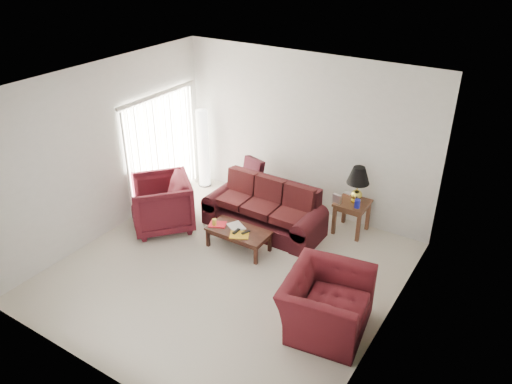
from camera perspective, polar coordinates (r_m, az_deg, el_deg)
floor at (r=8.07m, az=-3.28°, el=-9.01°), size 5.00×5.00×0.00m
blinds at (r=9.76m, az=-10.67°, el=4.80°), size 0.10×2.00×2.16m
sofa at (r=8.86m, az=0.88°, el=-1.85°), size 2.15×0.93×0.88m
throw_pillow at (r=9.62m, az=-0.31°, el=2.55°), size 0.49×0.33×0.47m
end_table at (r=9.03m, az=10.83°, el=-2.81°), size 0.58×0.58×0.60m
table_lamp at (r=8.75m, az=11.53°, el=0.82°), size 0.51×0.51×0.66m
clock at (r=8.77m, az=9.24°, el=-0.76°), size 0.16×0.09×0.16m
blue_canister at (r=8.68m, az=11.50°, el=-1.31°), size 0.11×0.11×0.15m
picture_frame at (r=9.00m, az=10.55°, el=-0.11°), size 0.15×0.17×0.05m
floor_lamp at (r=10.31m, az=-6.06°, el=4.97°), size 0.32×0.32×1.68m
armchair_left at (r=9.08m, az=-10.81°, el=-1.31°), size 1.46×1.47×0.96m
armchair_right at (r=6.91m, az=8.00°, el=-12.47°), size 1.23×1.37×0.80m
coffee_table at (r=8.48m, az=-2.00°, el=-5.41°), size 1.15×0.76×0.37m
magazine_red at (r=8.53m, az=-4.40°, el=-3.70°), size 0.35×0.31×0.02m
magazine_white at (r=8.45m, az=-2.27°, el=-3.96°), size 0.37×0.34×0.02m
magazine_orange at (r=8.23m, az=-1.92°, el=-4.92°), size 0.38×0.35×0.02m
remote_a at (r=8.29m, az=-2.27°, el=-4.50°), size 0.05×0.17×0.02m
remote_b at (r=8.27m, az=-1.18°, el=-4.61°), size 0.10×0.17×0.02m
yellow_glass at (r=8.48m, az=-4.78°, el=-3.49°), size 0.10×0.10×0.13m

